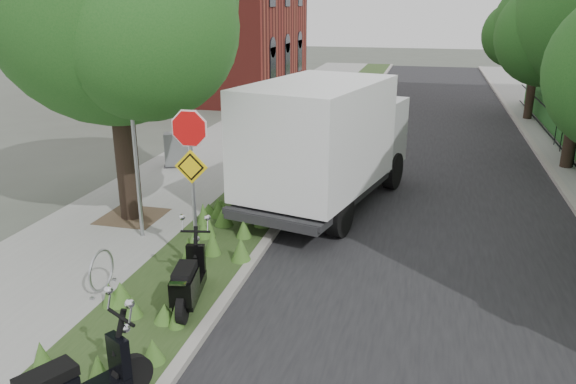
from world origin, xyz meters
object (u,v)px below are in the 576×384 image
Objects in this scene: utility_cabinet at (176,150)px; scooter_near at (188,287)px; box_truck at (327,138)px; sign_assembly at (191,158)px.

scooter_near is at bearing -64.10° from utility_cabinet.
scooter_near is at bearing -102.00° from box_truck.
sign_assembly is 7.59m from utility_cabinet.
sign_assembly is at bearing -111.01° from box_truck.
sign_assembly is 0.50× the size of box_truck.
scooter_near is 1.67× the size of utility_cabinet.
box_truck is (1.69, 4.41, -0.52)m from sign_assembly.
box_truck is (1.24, 5.83, 1.27)m from scooter_near.
sign_assembly is 4.75m from box_truck.
utility_cabinet is (-3.88, 7.98, 0.09)m from scooter_near.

